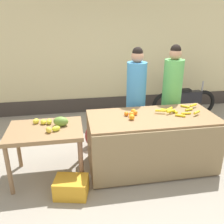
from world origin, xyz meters
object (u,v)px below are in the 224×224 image
object	(u,v)px
vendor_woman_green_shirt	(171,97)
produce_crate	(71,187)
vendor_woman_blue_shirt	(136,99)
produce_sack	(95,136)
parked_motorcycle	(184,101)

from	to	relation	value
vendor_woman_green_shirt	produce_crate	distance (m)	2.35
vendor_woman_blue_shirt	vendor_woman_green_shirt	world-z (taller)	vendor_woman_green_shirt
vendor_woman_blue_shirt	produce_sack	world-z (taller)	vendor_woman_blue_shirt
vendor_woman_blue_shirt	parked_motorcycle	xyz separation A→B (m)	(1.53, 1.16, -0.52)
vendor_woman_blue_shirt	vendor_woman_green_shirt	distance (m)	0.66
produce_sack	parked_motorcycle	bearing A→B (deg)	25.53
produce_crate	vendor_woman_green_shirt	bearing A→B (deg)	32.54
vendor_woman_green_shirt	produce_sack	distance (m)	1.58
produce_crate	produce_sack	bearing A→B (deg)	70.45
produce_crate	vendor_woman_blue_shirt	bearing A→B (deg)	45.06
vendor_woman_green_shirt	parked_motorcycle	distance (m)	1.56
vendor_woman_green_shirt	produce_sack	world-z (taller)	vendor_woman_green_shirt
vendor_woman_blue_shirt	produce_sack	bearing A→B (deg)	174.07
vendor_woman_blue_shirt	produce_sack	size ratio (longest dim) A/B	4.05
produce_sack	produce_crate	bearing A→B (deg)	-109.55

